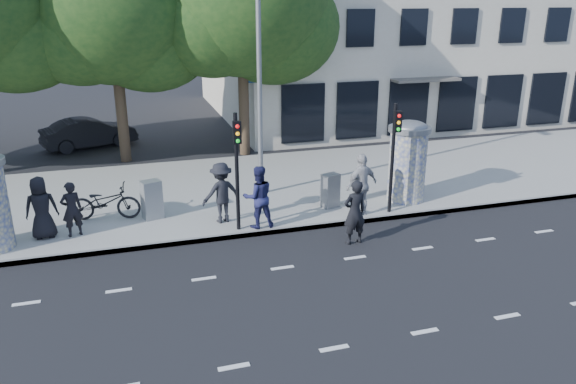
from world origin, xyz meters
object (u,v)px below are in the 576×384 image
object	(u,v)px
ped_c	(258,197)
car_mid	(89,133)
bicycle	(105,202)
cabinet_left	(152,200)
traffic_pole_far	(394,147)
ped_e	(362,185)
ped_a	(41,208)
street_lamp	(259,54)
traffic_pole_near	(237,160)
man_road	(355,212)
cabinet_right	(330,191)
ad_column_right	(408,159)
ped_d	(222,193)
ped_b	(72,209)

from	to	relation	value
ped_c	car_mid	distance (m)	12.65
bicycle	cabinet_left	distance (m)	1.39
traffic_pole_far	ped_e	bearing A→B (deg)	176.67
ped_a	ped_c	world-z (taller)	ped_c
street_lamp	cabinet_left	bearing A→B (deg)	-162.15
ped_c	traffic_pole_near	bearing A→B (deg)	5.15
man_road	cabinet_right	bearing A→B (deg)	-102.08
ad_column_right	ped_e	distance (m)	2.19
traffic_pole_near	street_lamp	distance (m)	4.07
ped_d	ped_e	world-z (taller)	ped_e
man_road	cabinet_left	bearing A→B (deg)	-37.55
traffic_pole_near	cabinet_right	xyz separation A→B (m)	(3.17, 0.98, -1.53)
ad_column_right	ped_c	distance (m)	5.29
ad_column_right	car_mid	world-z (taller)	ad_column_right
ped_a	man_road	bearing A→B (deg)	157.51
traffic_pole_far	ped_d	distance (m)	5.32
traffic_pole_far	ped_d	xyz separation A→B (m)	(-5.14, 0.77, -1.17)
cabinet_left	bicycle	bearing A→B (deg)	148.73
traffic_pole_near	ped_e	size ratio (longest dim) A/B	1.75
street_lamp	ped_a	xyz separation A→B (m)	(-6.69, -1.80, -3.76)
street_lamp	ped_b	bearing A→B (deg)	-162.25
cabinet_left	cabinet_right	size ratio (longest dim) A/B	1.08
ped_d	traffic_pole_far	bearing A→B (deg)	160.28
ped_b	ped_e	distance (m)	8.38
ped_e	ped_a	bearing A→B (deg)	-23.21
man_road	cabinet_right	size ratio (longest dim) A/B	1.68
ped_a	ped_e	distance (m)	9.17
ped_a	ped_b	world-z (taller)	ped_a
man_road	car_mid	distance (m)	15.08
ad_column_right	man_road	size ratio (longest dim) A/B	1.44
ad_column_right	ped_e	world-z (taller)	ad_column_right
street_lamp	cabinet_left	world-z (taller)	street_lamp
ped_e	car_mid	size ratio (longest dim) A/B	0.48
cabinet_right	ped_e	bearing A→B (deg)	-73.10
cabinet_left	ped_c	bearing A→B (deg)	-46.03
traffic_pole_near	ped_c	distance (m)	1.31
traffic_pole_near	traffic_pole_far	bearing A→B (deg)	0.00
ped_e	cabinet_right	world-z (taller)	ped_e
ped_e	cabinet_right	distance (m)	1.21
ped_b	man_road	size ratio (longest dim) A/B	0.86
street_lamp	car_mid	size ratio (longest dim) A/B	1.96
ped_d	car_mid	size ratio (longest dim) A/B	0.45
traffic_pole_near	traffic_pole_far	xyz separation A→B (m)	(4.80, 0.00, 0.00)
ped_b	cabinet_right	distance (m)	7.69
ped_d	man_road	distance (m)	3.98
ped_a	car_mid	distance (m)	10.68
cabinet_left	ped_a	bearing A→B (deg)	174.03
traffic_pole_near	bicycle	bearing A→B (deg)	151.53
ped_b	bicycle	size ratio (longest dim) A/B	0.77
cabinet_right	traffic_pole_far	bearing A→B (deg)	-49.21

